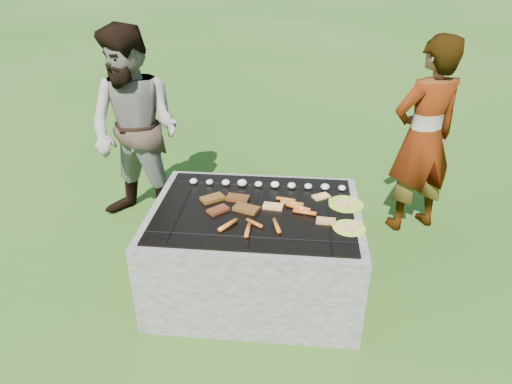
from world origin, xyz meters
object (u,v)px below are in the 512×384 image
(fire_pit, at_px, (255,252))
(plate_near, at_px, (349,228))
(bystander, at_px, (136,131))
(plate_far, at_px, (346,204))
(cook, at_px, (423,138))

(fire_pit, distance_m, plate_near, 0.67)
(plate_near, bearing_deg, bystander, 148.88)
(plate_far, height_order, cook, cook)
(plate_far, relative_size, plate_near, 1.14)
(fire_pit, height_order, cook, cook)
(plate_far, height_order, bystander, bystander)
(plate_far, bearing_deg, fire_pit, -168.96)
(fire_pit, xyz_separation_m, plate_far, (0.56, 0.11, 0.33))
(plate_far, xyz_separation_m, bystander, (-1.56, 0.67, 0.18))
(fire_pit, bearing_deg, bystander, 142.24)
(plate_near, relative_size, bystander, 0.15)
(fire_pit, distance_m, cook, 1.57)
(plate_far, xyz_separation_m, plate_near, (0.00, -0.28, 0.00))
(cook, xyz_separation_m, bystander, (-2.19, -0.13, 0.02))
(fire_pit, xyz_separation_m, bystander, (-1.00, 0.78, 0.51))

